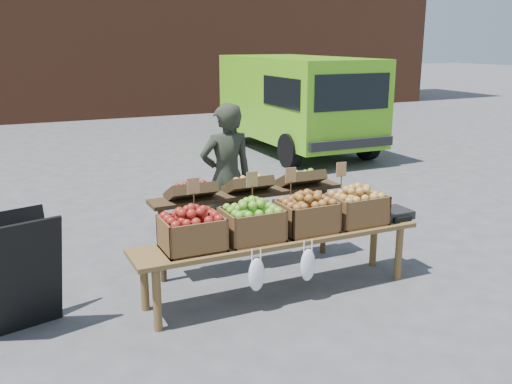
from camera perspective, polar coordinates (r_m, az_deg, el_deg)
name	(u,v)px	position (r m, az deg, el deg)	size (l,w,h in m)	color
ground	(348,296)	(5.37, 9.15, -10.20)	(80.00, 80.00, 0.00)	#4B4B4E
delivery_van	(296,105)	(11.88, 4.03, 8.67)	(1.97, 4.30, 1.93)	#5EB519
vendor	(227,177)	(6.23, -2.97, 1.47)	(0.59, 0.39, 1.63)	#262A1F
chalkboard_sign	(17,273)	(4.93, -22.80, -7.50)	(0.64, 0.35, 0.96)	black
back_table	(248,218)	(5.78, -0.80, -2.63)	(2.10, 0.44, 1.04)	#342615
display_bench	(279,265)	(5.24, 2.34, -7.27)	(2.70, 0.56, 0.57)	brown
crate_golden_apples	(192,233)	(4.79, -6.42, -4.12)	(0.50, 0.40, 0.28)	maroon
crate_russet_pears	(252,224)	(4.98, -0.42, -3.26)	(0.50, 0.40, 0.28)	#399118
crate_red_apples	(307,216)	(5.22, 5.07, -2.44)	(0.50, 0.40, 0.28)	#9E6827
crate_green_apples	(357,209)	(5.51, 10.03, -1.68)	(0.50, 0.40, 0.28)	#A58B2D
weighing_scale	(392,213)	(5.79, 13.44, -2.09)	(0.34, 0.30, 0.08)	black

